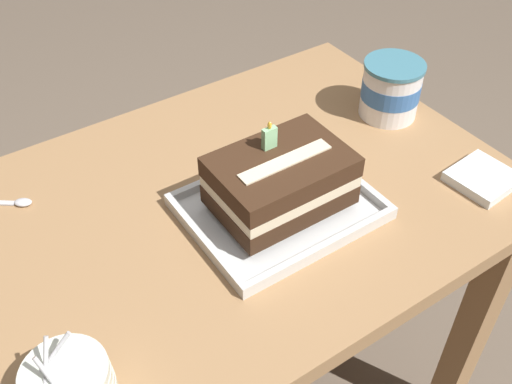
# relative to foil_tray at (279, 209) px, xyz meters

# --- Properties ---
(dining_table) EXTENTS (1.00, 0.69, 0.78)m
(dining_table) POSITION_rel_foil_tray_xyz_m (-0.05, 0.07, -0.14)
(dining_table) COLOR #9E754C
(dining_table) RESTS_ON ground_plane
(foil_tray) EXTENTS (0.31, 0.25, 0.02)m
(foil_tray) POSITION_rel_foil_tray_xyz_m (0.00, 0.00, 0.00)
(foil_tray) COLOR silver
(foil_tray) RESTS_ON dining_table
(birthday_cake) EXTENTS (0.22, 0.15, 0.15)m
(birthday_cake) POSITION_rel_foil_tray_xyz_m (-0.00, 0.00, 0.06)
(birthday_cake) COLOR #3A2415
(birthday_cake) RESTS_ON foil_tray
(ice_cream_tub) EXTENTS (0.12, 0.12, 0.12)m
(ice_cream_tub) POSITION_rel_foil_tray_xyz_m (0.36, 0.11, 0.05)
(ice_cream_tub) COLOR white
(ice_cream_tub) RESTS_ON dining_table
(serving_spoon_near_tray) EXTENTS (0.11, 0.09, 0.01)m
(serving_spoon_near_tray) POSITION_rel_foil_tray_xyz_m (-0.38, 0.28, -0.00)
(serving_spoon_near_tray) COLOR silver
(serving_spoon_near_tray) RESTS_ON dining_table
(napkin_pile) EXTENTS (0.12, 0.11, 0.02)m
(napkin_pile) POSITION_rel_foil_tray_xyz_m (0.35, -0.14, 0.00)
(napkin_pile) COLOR white
(napkin_pile) RESTS_ON dining_table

